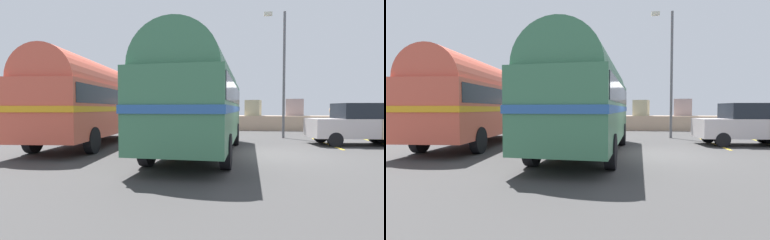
{
  "view_description": "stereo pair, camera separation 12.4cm",
  "coord_description": "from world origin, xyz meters",
  "views": [
    {
      "loc": [
        -1.29,
        -10.5,
        1.64
      ],
      "look_at": [
        -2.74,
        -0.24,
        1.23
      ],
      "focal_mm": 26.77,
      "sensor_mm": 36.0,
      "label": 1
    },
    {
      "loc": [
        -1.16,
        -10.48,
        1.64
      ],
      "look_at": [
        -2.74,
        -0.24,
        1.23
      ],
      "focal_mm": 26.77,
      "sensor_mm": 36.0,
      "label": 2
    }
  ],
  "objects": [
    {
      "name": "ground",
      "position": [
        0.0,
        0.0,
        0.01
      ],
      "size": [
        32.0,
        26.0,
        0.02
      ],
      "color": "#393837"
    },
    {
      "name": "breakwater",
      "position": [
        -0.05,
        11.81,
        0.73
      ],
      "size": [
        31.36,
        2.33,
        2.45
      ],
      "color": "tan",
      "rests_on": "ground"
    },
    {
      "name": "parked_car_nearest",
      "position": [
        4.27,
        3.15,
        0.97
      ],
      "size": [
        4.25,
        2.09,
        1.86
      ],
      "rotation": [
        0.0,
        0.0,
        1.67
      ],
      "color": "black",
      "rests_on": "ground"
    },
    {
      "name": "vintage_coach",
      "position": [
        -2.4,
        -0.22,
        2.05
      ],
      "size": [
        2.93,
        8.71,
        3.7
      ],
      "rotation": [
        0.0,
        0.0,
        -0.06
      ],
      "color": "black",
      "rests_on": "ground"
    },
    {
      "name": "second_coach",
      "position": [
        -7.59,
        1.63,
        2.05
      ],
      "size": [
        3.15,
        8.76,
        3.7
      ],
      "rotation": [
        0.0,
        0.0,
        0.08
      ],
      "color": "black",
      "rests_on": "ground"
    },
    {
      "name": "lamp_post",
      "position": [
        1.39,
        5.82,
        3.88
      ],
      "size": [
        1.18,
        0.24,
        6.93
      ],
      "color": "#5B5B60",
      "rests_on": "ground"
    }
  ]
}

